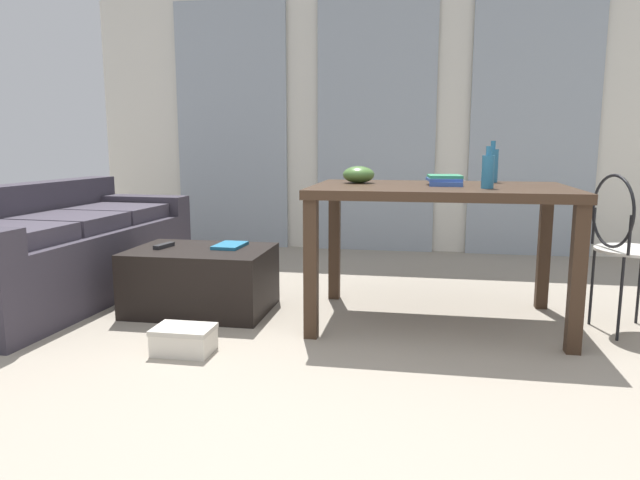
{
  "coord_description": "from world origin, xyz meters",
  "views": [
    {
      "loc": [
        0.46,
        -1.86,
        1.02
      ],
      "look_at": [
        -0.16,
        1.6,
        0.43
      ],
      "focal_mm": 32.47,
      "sensor_mm": 36.0,
      "label": 1
    }
  ],
  "objects": [
    {
      "name": "coffee_table",
      "position": [
        -0.87,
        1.42,
        0.19
      ],
      "size": [
        0.83,
        0.6,
        0.39
      ],
      "color": "black",
      "rests_on": "ground"
    },
    {
      "name": "shoebox",
      "position": [
        -0.68,
        0.71,
        0.07
      ],
      "size": [
        0.29,
        0.2,
        0.13
      ],
      "color": "beige",
      "rests_on": "ground"
    },
    {
      "name": "ground_plane",
      "position": [
        0.0,
        1.47,
        0.0
      ],
      "size": [
        8.99,
        8.99,
        0.0
      ],
      "primitive_type": "plane",
      "color": "gray"
    },
    {
      "name": "curtains",
      "position": [
        0.0,
        3.66,
        1.18
      ],
      "size": [
        3.93,
        0.03,
        2.36
      ],
      "color": "#99A3AD",
      "rests_on": "ground"
    },
    {
      "name": "wire_chair",
      "position": [
        1.52,
        1.43,
        0.53
      ],
      "size": [
        0.4,
        0.43,
        0.86
      ],
      "color": "silver",
      "rests_on": "ground"
    },
    {
      "name": "book_stack",
      "position": [
        0.58,
        1.48,
        0.82
      ],
      "size": [
        0.2,
        0.25,
        0.06
      ],
      "color": "#33519E",
      "rests_on": "craft_table"
    },
    {
      "name": "tv_remote_primary",
      "position": [
        -1.1,
        1.41,
        0.4
      ],
      "size": [
        0.07,
        0.17,
        0.02
      ],
      "primitive_type": "cube",
      "rotation": [
        0.0,
        0.0,
        -0.19
      ],
      "color": "#232326",
      "rests_on": "coffee_table"
    },
    {
      "name": "bottle_far",
      "position": [
        0.86,
        1.79,
        0.89
      ],
      "size": [
        0.07,
        0.07,
        0.25
      ],
      "color": "teal",
      "rests_on": "craft_table"
    },
    {
      "name": "couch",
      "position": [
        -1.93,
        1.55,
        0.31
      ],
      "size": [
        0.98,
        2.08,
        0.75
      ],
      "color": "#38333D",
      "rests_on": "ground"
    },
    {
      "name": "bottle_near",
      "position": [
        0.79,
        1.28,
        0.88
      ],
      "size": [
        0.06,
        0.06,
        0.22
      ],
      "color": "teal",
      "rests_on": "craft_table"
    },
    {
      "name": "scissors",
      "position": [
        0.61,
        1.77,
        0.79
      ],
      "size": [
        0.1,
        0.1,
        0.0
      ],
      "color": "#9EA0A5",
      "rests_on": "craft_table"
    },
    {
      "name": "bowl",
      "position": [
        0.08,
        1.58,
        0.84
      ],
      "size": [
        0.19,
        0.19,
        0.1
      ],
      "primitive_type": "ellipsoid",
      "color": "#477033",
      "rests_on": "craft_table"
    },
    {
      "name": "magazine",
      "position": [
        -0.71,
        1.51,
        0.4
      ],
      "size": [
        0.17,
        0.25,
        0.02
      ],
      "primitive_type": "cube",
      "rotation": [
        0.0,
        0.0,
        -0.04
      ],
      "color": "#1E668C",
      "rests_on": "coffee_table"
    },
    {
      "name": "wall_back",
      "position": [
        0.0,
        3.74,
        1.31
      ],
      "size": [
        5.52,
        0.1,
        2.62
      ],
      "primitive_type": "cube",
      "color": "silver",
      "rests_on": "ground"
    },
    {
      "name": "craft_table",
      "position": [
        0.55,
        1.44,
        0.69
      ],
      "size": [
        1.41,
        0.9,
        0.79
      ],
      "color": "#382619",
      "rests_on": "ground"
    }
  ]
}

